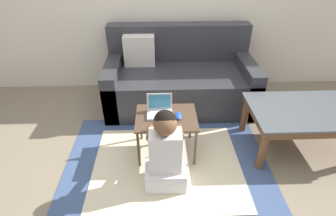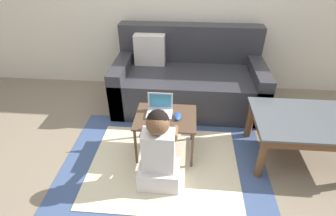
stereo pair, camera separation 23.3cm
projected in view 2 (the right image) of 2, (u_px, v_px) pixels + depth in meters
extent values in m
plane|color=#7F705B|center=(168.00, 160.00, 2.45)|extent=(16.00, 16.00, 0.00)
cube|color=#3D517A|center=(164.00, 166.00, 2.38)|extent=(1.85, 1.47, 0.01)
cube|color=beige|center=(164.00, 165.00, 2.38)|extent=(1.33, 1.06, 0.00)
cube|color=#2D2D33|center=(188.00, 88.00, 3.14)|extent=(1.71, 0.89, 0.44)
cube|color=#2D2D33|center=(190.00, 43.00, 3.18)|extent=(1.71, 0.20, 0.44)
cube|color=#2D2D33|center=(124.00, 81.00, 3.16)|extent=(0.16, 0.89, 0.56)
cube|color=#2D2D33|center=(255.00, 86.00, 3.05)|extent=(0.16, 0.89, 0.56)
cube|color=beige|center=(150.00, 50.00, 3.10)|extent=(0.36, 0.14, 0.36)
cube|color=#4C5156|center=(314.00, 120.00, 2.25)|extent=(1.02, 0.65, 0.02)
cube|color=brown|center=(313.00, 124.00, 2.28)|extent=(0.98, 0.62, 0.07)
cylinder|color=brown|center=(262.00, 157.00, 2.18)|extent=(0.07, 0.07, 0.42)
cylinder|color=brown|center=(250.00, 119.00, 2.63)|extent=(0.07, 0.07, 0.42)
cube|color=#4C3828|center=(166.00, 117.00, 2.33)|extent=(0.54, 0.42, 0.02)
cylinder|color=#4C3828|center=(136.00, 147.00, 2.30)|extent=(0.02, 0.02, 0.40)
cylinder|color=#4C3828|center=(192.00, 151.00, 2.27)|extent=(0.02, 0.02, 0.40)
cylinder|color=#4C3828|center=(143.00, 122.00, 2.61)|extent=(0.02, 0.02, 0.40)
cylinder|color=#4C3828|center=(192.00, 124.00, 2.58)|extent=(0.02, 0.02, 0.40)
cube|color=#B7BCC6|center=(160.00, 114.00, 2.34)|extent=(0.23, 0.17, 0.02)
cube|color=silver|center=(159.00, 114.00, 2.32)|extent=(0.19, 0.10, 0.00)
cube|color=#B7BCC6|center=(160.00, 100.00, 2.36)|extent=(0.23, 0.01, 0.16)
cube|color=teal|center=(160.00, 101.00, 2.36)|extent=(0.19, 0.00, 0.13)
ellipsoid|color=#234CB2|center=(178.00, 116.00, 2.30)|extent=(0.06, 0.12, 0.03)
cube|color=silver|center=(159.00, 175.00, 2.17)|extent=(0.33, 0.24, 0.19)
cube|color=silver|center=(158.00, 151.00, 2.02)|extent=(0.25, 0.16, 0.35)
sphere|color=brown|center=(158.00, 123.00, 1.87)|extent=(0.17, 0.17, 0.17)
sphere|color=black|center=(158.00, 121.00, 1.87)|extent=(0.17, 0.17, 0.17)
cylinder|color=brown|center=(145.00, 131.00, 2.06)|extent=(0.06, 0.23, 0.12)
cylinder|color=brown|center=(174.00, 133.00, 2.05)|extent=(0.06, 0.23, 0.12)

